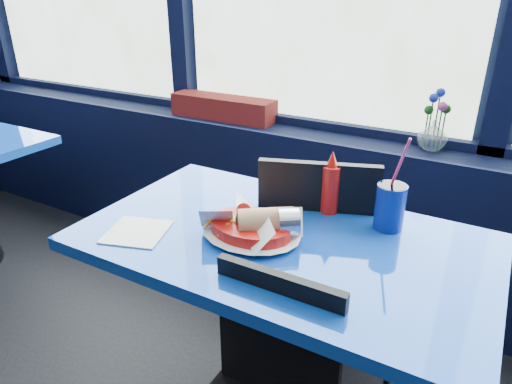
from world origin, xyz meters
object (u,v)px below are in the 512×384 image
at_px(flower_vase, 433,132).
at_px(chair_near_back, 335,255).
at_px(planter_box, 223,107).
at_px(food_basket, 253,226).
at_px(near_table, 281,287).
at_px(ketchup_bottle, 331,186).
at_px(soda_cup, 390,206).

bearing_deg(flower_vase, chair_near_back, -109.32).
bearing_deg(flower_vase, planter_box, -179.20).
bearing_deg(food_basket, chair_near_back, 59.74).
bearing_deg(food_basket, near_table, 21.63).
bearing_deg(planter_box, flower_vase, 0.39).
distance_m(chair_near_back, ketchup_bottle, 0.33).
height_order(near_table, planter_box, planter_box).
relative_size(planter_box, flower_vase, 2.21).
bearing_deg(food_basket, ketchup_bottle, 52.94).
bearing_deg(near_table, soda_cup, 38.69).
height_order(near_table, ketchup_bottle, ketchup_bottle).
xyz_separation_m(chair_near_back, planter_box, (-0.84, 0.54, 0.33)).
bearing_deg(planter_box, ketchup_bottle, -38.09).
relative_size(planter_box, food_basket, 1.89).
height_order(chair_near_back, food_basket, chair_near_back).
bearing_deg(ketchup_bottle, food_basket, -116.98).
relative_size(chair_near_back, soda_cup, 3.05).
relative_size(chair_near_back, flower_vase, 3.60).
relative_size(near_table, planter_box, 2.13).
xyz_separation_m(near_table, ketchup_bottle, (0.06, 0.22, 0.28)).
xyz_separation_m(planter_box, flower_vase, (1.03, 0.01, 0.02)).
xyz_separation_m(chair_near_back, flower_vase, (0.19, 0.55, 0.35)).
relative_size(ketchup_bottle, soda_cup, 0.70).
height_order(flower_vase, food_basket, flower_vase).
bearing_deg(ketchup_bottle, planter_box, 142.32).
bearing_deg(food_basket, flower_vase, 60.25).
xyz_separation_m(chair_near_back, ketchup_bottle, (-0.00, -0.10, 0.32)).
bearing_deg(chair_near_back, soda_cup, 129.48).
height_order(near_table, chair_near_back, chair_near_back).
bearing_deg(soda_cup, near_table, -141.31).
bearing_deg(ketchup_bottle, chair_near_back, 89.59).
bearing_deg(chair_near_back, planter_box, -52.37).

